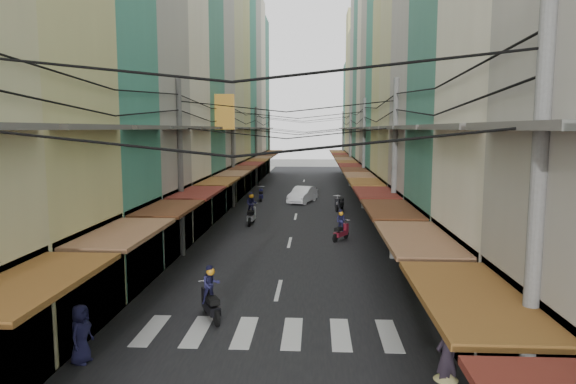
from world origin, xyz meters
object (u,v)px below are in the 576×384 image
(white_car, at_px, (303,203))
(traffic_sign, at_px, (406,219))
(bicycle, at_px, (438,274))
(market_umbrella, at_px, (444,236))

(white_car, bearing_deg, traffic_sign, -58.74)
(white_car, relative_size, bicycle, 2.85)
(white_car, relative_size, traffic_sign, 1.51)
(bicycle, relative_size, traffic_sign, 0.53)
(bicycle, bearing_deg, white_car, -6.56)
(market_umbrella, bearing_deg, traffic_sign, 117.07)
(bicycle, bearing_deg, traffic_sign, 46.74)
(white_car, distance_m, market_umbrella, 22.71)
(market_umbrella, bearing_deg, white_car, 105.11)
(white_car, bearing_deg, bicycle, -55.61)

